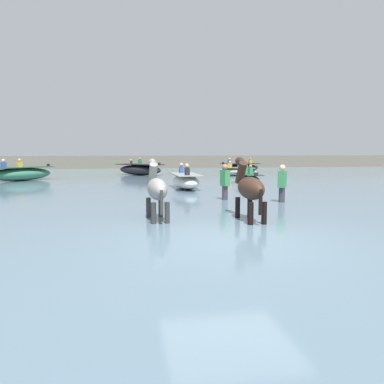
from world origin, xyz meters
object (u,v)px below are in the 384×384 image
(boat_distant_west, at_px, (186,181))
(person_spectator_far, at_px, (282,188))
(boat_near_port, at_px, (132,168))
(person_onlooker_right, at_px, (225,186))
(horse_trailing_grey, at_px, (157,191))
(boat_distant_east, at_px, (140,170))
(boat_mid_outer, at_px, (248,178))
(boat_mid_channel, at_px, (240,168))
(boat_far_offshore, at_px, (239,172))
(horse_lead_dark_bay, at_px, (250,190))
(boat_near_starboard, at_px, (21,174))

(boat_distant_west, distance_m, person_spectator_far, 5.63)
(boat_near_port, relative_size, person_spectator_far, 1.94)
(boat_near_port, height_order, person_onlooker_right, person_onlooker_right)
(horse_trailing_grey, distance_m, boat_distant_east, 17.99)
(horse_trailing_grey, height_order, boat_mid_outer, horse_trailing_grey)
(boat_near_port, xyz_separation_m, boat_mid_channel, (8.83, -2.72, 0.07))
(boat_mid_channel, relative_size, person_spectator_far, 2.15)
(horse_trailing_grey, height_order, boat_far_offshore, horse_trailing_grey)
(horse_trailing_grey, height_order, boat_distant_east, horse_trailing_grey)
(boat_far_offshore, height_order, person_spectator_far, person_spectator_far)
(boat_distant_west, bearing_deg, horse_trailing_grey, -104.43)
(boat_mid_outer, bearing_deg, horse_lead_dark_bay, -108.65)
(horse_lead_dark_bay, relative_size, boat_far_offshore, 0.74)
(boat_distant_east, height_order, boat_near_starboard, boat_near_starboard)
(horse_lead_dark_bay, height_order, boat_far_offshore, horse_lead_dark_bay)
(boat_distant_east, xyz_separation_m, boat_far_offshore, (6.80, -2.10, -0.10))
(horse_lead_dark_bay, height_order, boat_near_port, horse_lead_dark_bay)
(boat_distant_east, xyz_separation_m, boat_mid_channel, (8.42, 2.79, -0.03))
(boat_far_offshore, bearing_deg, boat_mid_channel, 71.65)
(boat_mid_outer, relative_size, person_onlooker_right, 1.61)
(boat_mid_outer, height_order, person_onlooker_right, person_onlooker_right)
(boat_mid_outer, relative_size, boat_far_offshore, 1.01)
(boat_mid_channel, distance_m, person_onlooker_right, 18.42)
(horse_lead_dark_bay, distance_m, boat_mid_outer, 10.64)
(boat_distant_west, height_order, person_onlooker_right, person_onlooker_right)
(horse_trailing_grey, distance_m, boat_near_starboard, 15.39)
(horse_trailing_grey, height_order, person_onlooker_right, horse_trailing_grey)
(boat_near_starboard, distance_m, person_onlooker_right, 14.03)
(boat_distant_west, bearing_deg, person_spectator_far, -64.99)
(boat_near_starboard, bearing_deg, boat_near_port, 55.67)
(boat_mid_outer, bearing_deg, boat_mid_channel, 74.37)
(horse_lead_dark_bay, bearing_deg, boat_near_starboard, 121.75)
(person_onlooker_right, bearing_deg, boat_mid_channel, 70.73)
(boat_mid_channel, distance_m, person_spectator_far, 18.85)
(horse_lead_dark_bay, distance_m, boat_near_port, 24.10)
(person_spectator_far, bearing_deg, boat_distant_west, 115.01)
(boat_distant_west, bearing_deg, boat_near_starboard, 143.82)
(horse_lead_dark_bay, xyz_separation_m, boat_distant_west, (-0.25, 8.04, -0.39))
(boat_distant_east, relative_size, boat_near_starboard, 1.03)
(boat_near_starboard, xyz_separation_m, boat_far_offshore, (13.79, 2.03, -0.10))
(horse_trailing_grey, relative_size, person_onlooker_right, 1.15)
(boat_mid_channel, bearing_deg, person_onlooker_right, -109.27)
(boat_distant_east, xyz_separation_m, person_spectator_far, (4.02, -15.54, 0.08))
(person_spectator_far, bearing_deg, horse_lead_dark_bay, -125.99)
(boat_distant_east, distance_m, person_onlooker_right, 14.79)
(boat_mid_channel, bearing_deg, boat_mid_outer, -105.63)
(boat_distant_west, xyz_separation_m, boat_mid_channel, (6.78, 13.23, 0.02))
(boat_distant_west, distance_m, person_onlooker_right, 4.22)
(boat_mid_outer, xyz_separation_m, boat_near_port, (-5.70, 13.91, 0.02))
(boat_far_offshore, distance_m, person_spectator_far, 13.73)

